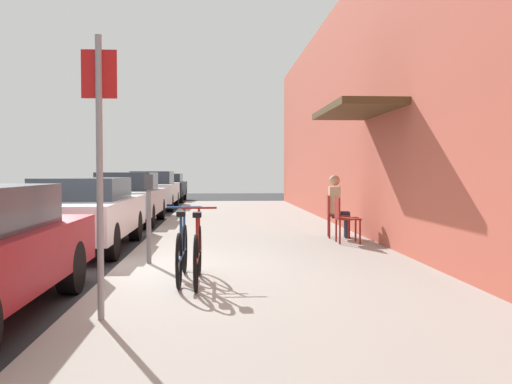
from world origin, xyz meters
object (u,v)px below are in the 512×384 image
Objects in this scene: seated_patron_1 at (337,204)px; parked_car_2 at (127,197)px; street_sign at (100,154)px; parked_car_4 at (166,187)px; parking_meter at (149,212)px; bicycle_0 at (198,254)px; parked_car_1 at (82,212)px; cafe_chair_1 at (334,213)px; bicycle_1 at (182,252)px; parked_car_3 at (153,190)px; cafe_chair_0 at (344,217)px.

parked_car_2 is at bearing 137.32° from seated_patron_1.
parked_car_4 is at bearing 93.82° from street_sign.
parking_meter is 1.74m from bicycle_0.
parked_car_1 reaches higher than bicycle_0.
cafe_chair_1 is (4.96, -16.31, -0.10)m from parked_car_4.
street_sign is 2.22m from bicycle_1.
bicycle_1 is 5.24m from seated_patron_1.
parked_car_1 is at bearing 119.42° from bicycle_1.
street_sign is at bearing -82.07° from parked_car_2.
parking_meter is at bearing 113.19° from bicycle_1.
parked_car_3 is 5.06× the size of cafe_chair_0.
parked_car_3 reaches higher than seated_patron_1.
cafe_chair_0 is at bearing 54.21° from bicycle_0.
seated_patron_1 is at bearing 86.03° from cafe_chair_0.
parked_car_3 is 5.65m from parked_car_4.
bicycle_1 is at bearing -129.10° from cafe_chair_0.
parked_car_1 is 1.00× the size of parked_car_2.
bicycle_0 is 1.00× the size of bicycle_1.
bicycle_1 reaches higher than cafe_chair_0.
parked_car_4 is 1.69× the size of street_sign.
bicycle_0 is 5.28m from seated_patron_1.
parked_car_4 is 20.97m from bicycle_0.
street_sign is at bearing -119.81° from seated_patron_1.
cafe_chair_1 is at bearing 41.58° from parking_meter.
parking_meter is (1.55, -7.65, 0.14)m from parked_car_2.
parked_car_4 is (0.00, 11.69, -0.02)m from parked_car_2.
cafe_chair_1 is (0.00, 0.88, 0.00)m from cafe_chair_0.
seated_patron_1 is (3.52, 6.15, -0.82)m from street_sign.
parking_meter is 3.22m from street_sign.
parking_meter is (1.55, -2.43, 0.17)m from parked_car_1.
seated_patron_1 is (5.02, -10.66, 0.05)m from parked_car_3.
cafe_chair_1 is at bearing 6.89° from parked_car_1.
parked_car_2 is 2.57× the size of bicycle_0.
parking_meter is 1.02× the size of seated_patron_1.
parked_car_3 is 15.17m from bicycle_1.
parked_car_2 is 6.78m from cafe_chair_1.
parked_car_2 is 6.83m from seated_patron_1.
seated_patron_1 is at bearing 59.22° from bicycle_0.
street_sign reaches higher than bicycle_1.
parking_meter is 0.77× the size of bicycle_1.
parked_car_4 is 19.40m from parking_meter.
parked_car_3 is at bearing -90.00° from parked_car_4.
parked_car_1 is 5.83m from street_sign.
seated_patron_1 reaches higher than parked_car_1.
parked_car_4 is 5.06× the size of cafe_chair_0.
parked_car_3 is 2.57× the size of bicycle_0.
parked_car_2 is at bearing -90.00° from parked_car_3.
parked_car_1 is 1.00× the size of parked_car_4.
street_sign is at bearing -84.90° from parked_car_3.
parked_car_1 is 4.33m from bicycle_1.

